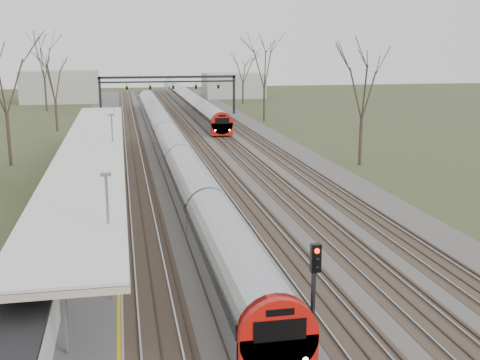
{
  "coord_description": "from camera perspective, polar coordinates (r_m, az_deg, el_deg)",
  "views": [
    {
      "loc": [
        -7.05,
        -8.32,
        10.69
      ],
      "look_at": [
        0.47,
        29.55,
        2.0
      ],
      "focal_mm": 45.0,
      "sensor_mm": 36.0,
      "label": 1
    }
  ],
  "objects": [
    {
      "name": "track_bed",
      "position": [
        64.62,
        -4.58,
        3.18
      ],
      "size": [
        24.0,
        160.0,
        0.22
      ],
      "color": "#474442",
      "rests_on": "ground"
    },
    {
      "name": "tree_east_far",
      "position": [
        54.65,
        11.59,
        8.86
      ],
      "size": [
        5.0,
        5.0,
        10.3
      ],
      "color": "#2D231C",
      "rests_on": "ground"
    },
    {
      "name": "train_near",
      "position": [
        62.34,
        -6.94,
        4.09
      ],
      "size": [
        2.62,
        90.21,
        3.05
      ],
      "color": "#A6A8B0",
      "rests_on": "ground"
    },
    {
      "name": "tree_west_far",
      "position": [
        57.25,
        -21.51,
        9.14
      ],
      "size": [
        5.5,
        5.5,
        11.33
      ],
      "color": "#2D231C",
      "rests_on": "ground"
    },
    {
      "name": "signal_gantry",
      "position": [
        93.77,
        -6.8,
        9.06
      ],
      "size": [
        21.0,
        0.59,
        6.08
      ],
      "color": "black",
      "rests_on": "ground"
    },
    {
      "name": "canopy",
      "position": [
        41.9,
        -13.83,
        3.03
      ],
      "size": [
        4.1,
        50.0,
        3.11
      ],
      "color": "slate",
      "rests_on": "platform"
    },
    {
      "name": "signal_post",
      "position": [
        21.17,
        7.05,
        -9.51
      ],
      "size": [
        0.35,
        0.45,
        4.1
      ],
      "color": "black",
      "rests_on": "ground"
    },
    {
      "name": "train_far",
      "position": [
        107.27,
        -5.05,
        7.71
      ],
      "size": [
        2.62,
        75.21,
        3.05
      ],
      "color": "#A6A8B0",
      "rests_on": "ground"
    },
    {
      "name": "platform",
      "position": [
        46.98,
        -13.39,
        -0.19
      ],
      "size": [
        3.5,
        69.0,
        1.0
      ],
      "primitive_type": "cube",
      "color": "#9E9B93",
      "rests_on": "ground"
    }
  ]
}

